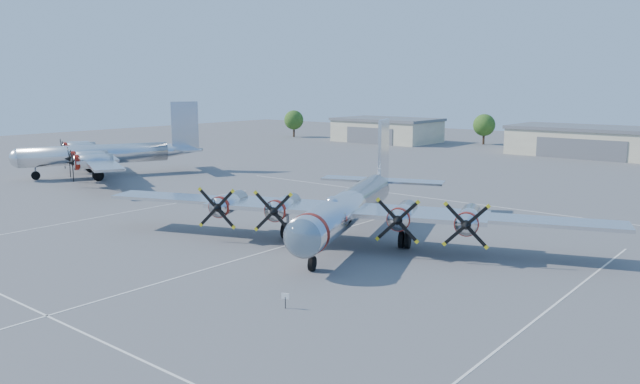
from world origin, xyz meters
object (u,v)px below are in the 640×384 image
Objects in this scene: info_placard at (285,298)px; hangar_west at (387,130)px; tree_west at (484,125)px; hangar_center at (592,141)px; bomber_west at (107,175)px; main_bomber_b29 at (350,238)px; tree_far_west at (294,120)px.

hangar_west is at bearing 101.34° from info_placard.
hangar_center is at bearing -17.82° from tree_west.
tree_west reaches higher than info_placard.
bomber_west is at bearing -105.65° from tree_west.
hangar_west is at bearing 112.90° from bomber_west.
bomber_west reaches higher than main_bomber_b29.
hangar_west is 0.52× the size of main_bomber_b29.
bomber_west is at bearing -71.01° from tree_far_west.
main_bomber_b29 is (2.55, -78.09, -2.71)m from hangar_center.
tree_west is 7.01× the size of info_placard.
tree_west is 90.52m from main_bomber_b29.
tree_far_west reaches higher than info_placard.
info_placard is at bearing -86.93° from main_bomber_b29.
tree_far_west is 103.80m from main_bomber_b29.
bomber_west is (-47.05, -70.68, -2.71)m from hangar_center.
tree_west reaches higher than bomber_west.
tree_west is (-25.00, 8.04, 1.51)m from hangar_center.
hangar_center is at bearing 77.12° from info_placard.
main_bomber_b29 is (72.55, -74.12, -4.22)m from tree_far_west.
tree_far_west is 46.57m from tree_west.
hangar_west is 91.46m from main_bomber_b29.
hangar_center is 4.31× the size of tree_west.
hangar_west and hangar_center have the same top height.
tree_west is at bearing 86.76° from main_bomber_b29.
bomber_west is 61.58m from info_placard.
tree_far_west is 120.63m from info_placard.
tree_far_west is at bearing -165.07° from tree_west.
tree_west is (45.00, 12.00, 0.00)m from tree_far_west.
hangar_west is at bearing 9.01° from tree_far_west.
hangar_center is 0.72× the size of bomber_west.
bomber_west is at bearing -91.66° from hangar_west.
bomber_west is at bearing 138.58° from info_placard.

